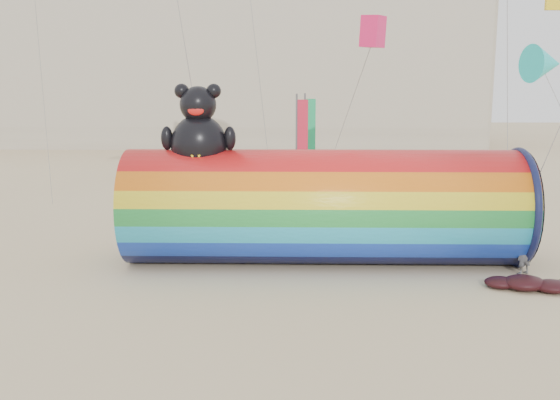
{
  "coord_description": "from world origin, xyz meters",
  "views": [
    {
      "loc": [
        0.86,
        -16.06,
        5.66
      ],
      "look_at": [
        0.5,
        1.5,
        2.4
      ],
      "focal_mm": 40.0,
      "sensor_mm": 36.0,
      "label": 1
    }
  ],
  "objects_px": {
    "fabric_bundle": "(531,283)",
    "hotel_building": "(161,36)",
    "windsock_assembly": "(323,204)",
    "kite_handler": "(524,250)"
  },
  "relations": [
    {
      "from": "fabric_bundle",
      "to": "hotel_building",
      "type": "bearing_deg",
      "value": 113.42
    },
    {
      "from": "windsock_assembly",
      "to": "fabric_bundle",
      "type": "xyz_separation_m",
      "value": [
        5.71,
        -2.68,
        -1.74
      ]
    },
    {
      "from": "kite_handler",
      "to": "fabric_bundle",
      "type": "height_order",
      "value": "kite_handler"
    },
    {
      "from": "fabric_bundle",
      "to": "windsock_assembly",
      "type": "bearing_deg",
      "value": 154.88
    },
    {
      "from": "hotel_building",
      "to": "windsock_assembly",
      "type": "bearing_deg",
      "value": -71.94
    },
    {
      "from": "hotel_building",
      "to": "kite_handler",
      "type": "distance_m",
      "value": 48.93
    },
    {
      "from": "windsock_assembly",
      "to": "kite_handler",
      "type": "height_order",
      "value": "windsock_assembly"
    },
    {
      "from": "hotel_building",
      "to": "windsock_assembly",
      "type": "xyz_separation_m",
      "value": [
        13.84,
        -42.46,
        -8.39
      ]
    },
    {
      "from": "windsock_assembly",
      "to": "fabric_bundle",
      "type": "height_order",
      "value": "windsock_assembly"
    },
    {
      "from": "kite_handler",
      "to": "fabric_bundle",
      "type": "bearing_deg",
      "value": 45.81
    }
  ]
}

